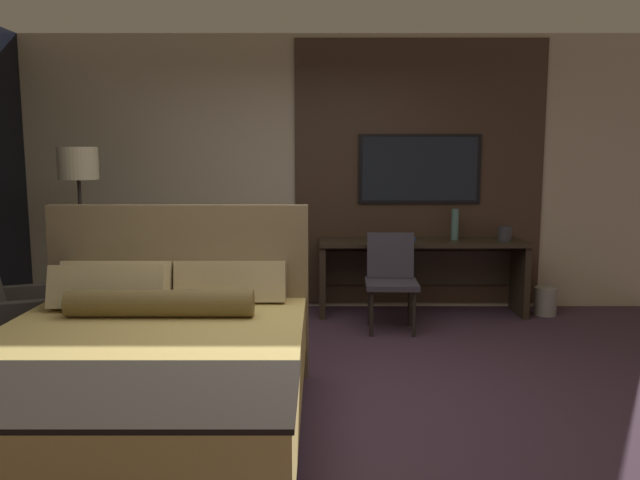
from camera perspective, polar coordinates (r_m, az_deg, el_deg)
ground_plane at (r=4.20m, az=-0.76°, el=-14.58°), size 16.00×16.00×0.00m
wall_back_tv_panel at (r=6.48m, az=0.85°, el=6.09°), size 7.20×0.09×2.80m
bed at (r=3.70m, az=-16.20°, el=-12.23°), size 1.83×2.25×1.25m
desk at (r=6.36m, az=9.08°, el=-2.06°), size 2.04×0.54×0.74m
tv at (r=6.48m, az=8.96°, el=6.44°), size 1.25×0.04×0.70m
desk_chair at (r=5.75m, az=6.38°, el=-2.99°), size 0.48×0.48×0.88m
armchair_by_window at (r=5.37m, az=-25.50°, el=-7.33°), size 0.87×0.90×0.78m
floor_lamp at (r=5.83m, az=-21.31°, el=5.27°), size 0.34×0.34×1.66m
vase_tall at (r=6.41m, az=12.12°, el=1.41°), size 0.07×0.07×0.31m
vase_short at (r=6.45m, az=16.42°, el=0.56°), size 0.14×0.14×0.15m
book at (r=6.31m, az=7.48°, el=0.13°), size 0.25×0.20×0.03m
waste_bin at (r=6.66m, az=19.79°, el=-5.27°), size 0.22×0.22×0.28m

